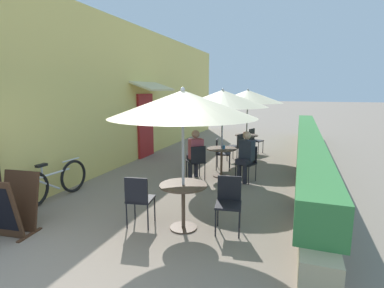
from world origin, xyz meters
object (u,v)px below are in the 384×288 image
Objects in this scene: coffee_cup_mid at (224,147)px; cafe_chair_mid_right at (197,160)px; cafe_chair_mid_left at (221,151)px; patio_table_far at (246,141)px; cafe_chair_mid_back at (248,160)px; coffee_cup_far at (244,133)px; patio_umbrella_far at (248,97)px; cafe_chair_far_left at (254,139)px; patio_umbrella_near at (183,104)px; patio_table_near at (183,197)px; patio_umbrella_mid at (223,99)px; cafe_chair_near_right at (229,199)px; seated_patron_mid_right at (195,152)px; cafe_chair_far_right at (237,145)px; patio_table_mid at (222,156)px; cafe_chair_near_left at (139,197)px; bicycle_leaning at (55,182)px; seated_patron_mid_back at (246,154)px; menu_board at (10,205)px.

cafe_chair_mid_right is at bearing -141.24° from coffee_cup_mid.
cafe_chair_mid_right reaches higher than coffee_cup_mid.
cafe_chair_mid_left reaches higher than patio_table_far.
cafe_chair_mid_back is 2.84m from coffee_cup_far.
patio_table_far is 0.34× the size of patio_umbrella_far.
cafe_chair_far_left is at bearing 76.65° from patio_table_far.
patio_umbrella_near is at bearing 99.61° from cafe_chair_mid_back.
patio_umbrella_mid reaches higher than patio_table_near.
cafe_chair_near_right is at bearing -82.59° from coffee_cup_far.
patio_umbrella_mid reaches higher than seated_patron_mid_right.
cafe_chair_mid_right is 1.00× the size of cafe_chair_far_right.
cafe_chair_mid_right is (-0.50, -0.52, -0.02)m from patio_table_mid.
cafe_chair_near_left is 1.00× the size of cafe_chair_mid_back.
patio_umbrella_far is at bearing 64.01° from bicycle_leaning.
cafe_chair_mid_right is at bearing 36.04° from cafe_chair_mid_back.
coffee_cup_far is (-0.57, 2.77, 0.27)m from cafe_chair_mid_back.
cafe_chair_far_right is (0.05, 1.84, -0.02)m from patio_table_mid.
cafe_chair_far_left is at bearing 87.95° from patio_umbrella_near.
seated_patron_mid_right reaches higher than patio_table_mid.
seated_patron_mid_back is 2.21m from cafe_chair_far_right.
seated_patron_mid_back is 4.30m from bicycle_leaning.
patio_umbrella_mid is 2.62× the size of cafe_chair_far_left.
patio_table_far is at bearing 85.09° from patio_table_mid.
seated_patron_mid_back is (0.51, 2.86, -1.33)m from patio_umbrella_near.
coffee_cup_far is at bearing 88.55° from coffee_cup_mid.
patio_umbrella_near is 2.62× the size of cafe_chair_near_right.
coffee_cup_mid is 3.99m from bicycle_leaning.
patio_umbrella_near reaches higher than cafe_chair_near_left.
patio_table_near is 1.00× the size of patio_table_far.
patio_table_near is 3.48m from patio_umbrella_mid.
cafe_chair_far_left reaches higher than patio_table_mid.
cafe_chair_mid_left is (-1.06, 3.65, 0.00)m from cafe_chair_near_right.
cafe_chair_mid_back is 0.70× the size of seated_patron_mid_back.
bicycle_leaning is at bearing -175.16° from cafe_chair_mid_right.
patio_table_near is 3.86m from cafe_chair_mid_left.
menu_board is at bearing -66.86° from bicycle_leaning.
menu_board is at bearing -33.10° from cafe_chair_mid_left.
patio_table_near is at bearing 6.04° from cafe_chair_near_left.
patio_umbrella_near is 3.19m from seated_patron_mid_back.
cafe_chair_mid_left is (-0.36, 3.84, -1.50)m from patio_umbrella_near.
menu_board is at bearing 178.14° from cafe_chair_far_right.
patio_umbrella_mid is 25.28× the size of coffee_cup_mid.
seated_patron_mid_back reaches higher than cafe_chair_mid_left.
cafe_chair_mid_left is at bearing -173.02° from cafe_chair_far_right.
patio_umbrella_near reaches higher than cafe_chair_mid_back.
seated_patron_mid_right is 1.44× the size of cafe_chair_far_right.
cafe_chair_near_left is 1.00× the size of cafe_chair_far_right.
bicycle_leaning is (-3.47, -2.52, -0.31)m from seated_patron_mid_back.
cafe_chair_mid_left is 1.17m from cafe_chair_far_right.
coffee_cup_mid is 2.88m from patio_umbrella_far.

